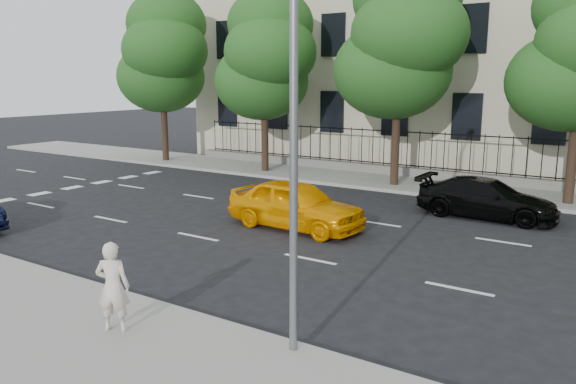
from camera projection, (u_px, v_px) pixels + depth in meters
name	position (u px, v px, depth m)	size (l,w,h in m)	color
ground	(255.00, 288.00, 13.03)	(120.00, 120.00, 0.00)	black
near_sidewalk	(119.00, 355.00, 9.72)	(60.00, 4.00, 0.15)	gray
far_sidewalk	(444.00, 188.00, 24.54)	(60.00, 4.00, 0.15)	gray
lane_markings	(348.00, 239.00, 16.94)	(49.60, 4.62, 0.01)	silver
crosswalk	(56.00, 191.00, 24.25)	(0.50, 12.10, 0.01)	silver
iron_fence	(456.00, 170.00, 25.83)	(30.00, 0.50, 2.20)	slate
street_light	(311.00, 56.00, 9.22)	(0.25, 3.32, 8.05)	slate
tree_a	(164.00, 53.00, 31.29)	(5.71, 5.31, 9.39)	#382619
tree_b	(267.00, 56.00, 27.63)	(5.53, 5.12, 8.97)	#382619
tree_c	(402.00, 39.00, 23.79)	(5.89, 5.50, 9.80)	#382619
yellow_taxi	(296.00, 204.00, 18.07)	(1.86, 4.62, 1.57)	#FFA000
black_sedan	(487.00, 198.00, 19.47)	(1.93, 4.74, 1.37)	black
woman_near	(113.00, 287.00, 10.35)	(0.63, 0.41, 1.72)	silver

